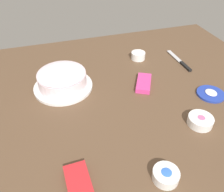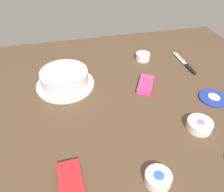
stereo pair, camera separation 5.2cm
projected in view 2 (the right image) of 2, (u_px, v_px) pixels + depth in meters
The scene contains 9 objects.
ground_plane at pixel (141, 112), 0.96m from camera, with size 1.54×1.54×0.00m, color brown.
frosted_cake at pixel (65, 78), 1.08m from camera, with size 0.28×0.28×0.10m.
frosting_tub_lid at pixel (214, 98), 1.03m from camera, with size 0.13×0.13×0.02m.
spreading_knife at pixel (186, 64), 1.25m from camera, with size 0.24×0.02×0.01m.
sprinkle_bowl_orange at pixel (143, 56), 1.29m from camera, with size 0.08×0.08×0.04m.
sprinkle_bowl_pink at pixel (200, 125), 0.88m from camera, with size 0.10×0.10×0.04m.
sprinkle_bowl_blue at pixel (158, 178), 0.70m from camera, with size 0.08×0.08×0.04m.
candy_box_lower at pixel (146, 84), 1.10m from camera, with size 0.14×0.07×0.02m, color #E53D8E.
candy_box_upper at pixel (71, 184), 0.70m from camera, with size 0.16×0.07×0.02m, color red.
Camera 2 is at (-0.66, 0.28, 0.66)m, focal length 36.61 mm.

